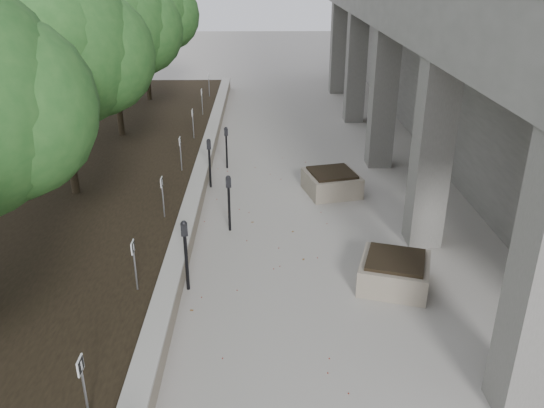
{
  "coord_description": "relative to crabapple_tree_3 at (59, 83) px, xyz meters",
  "views": [
    {
      "loc": [
        -0.13,
        -4.85,
        5.75
      ],
      "look_at": [
        0.08,
        5.94,
        0.95
      ],
      "focal_mm": 36.46,
      "sensor_mm": 36.0,
      "label": 1
    }
  ],
  "objects": [
    {
      "name": "parking_sign_3",
      "position": [
        2.45,
        -4.5,
        -2.24
      ],
      "size": [
        0.04,
        0.22,
        0.96
      ],
      "primitive_type": null,
      "color": "black",
      "rests_on": "planting_bed"
    },
    {
      "name": "parking_meter_5",
      "position": [
        3.62,
        2.76,
        -2.48
      ],
      "size": [
        0.14,
        0.11,
        1.28
      ],
      "primitive_type": null,
      "rotation": [
        0.0,
        0.0,
        0.2
      ],
      "color": "black",
      "rests_on": "ground"
    },
    {
      "name": "parking_meter_4",
      "position": [
        3.25,
        1.26,
        -2.43
      ],
      "size": [
        0.15,
        0.11,
        1.38
      ],
      "primitive_type": null,
      "rotation": [
        0.0,
        0.0,
        0.1
      ],
      "color": "black",
      "rests_on": "ground"
    },
    {
      "name": "planting_bed",
      "position": [
        -0.7,
        1.0,
        -2.92
      ],
      "size": [
        7.0,
        26.0,
        0.4
      ],
      "primitive_type": "cube",
      "color": "black",
      "rests_on": "ground"
    },
    {
      "name": "parking_meter_3",
      "position": [
        3.91,
        -1.4,
        -2.44
      ],
      "size": [
        0.15,
        0.12,
        1.36
      ],
      "primitive_type": null,
      "rotation": [
        0.0,
        0.0,
        0.19
      ],
      "color": "black",
      "rests_on": "ground"
    },
    {
      "name": "parking_sign_5",
      "position": [
        2.45,
        1.5,
        -2.24
      ],
      "size": [
        0.04,
        0.22,
        0.96
      ],
      "primitive_type": null,
      "color": "black",
      "rests_on": "planting_bed"
    },
    {
      "name": "parking_sign_4",
      "position": [
        2.45,
        -1.5,
        -2.24
      ],
      "size": [
        0.04,
        0.22,
        0.96
      ],
      "primitive_type": null,
      "color": "black",
      "rests_on": "planting_bed"
    },
    {
      "name": "parking_meter_2",
      "position": [
        3.25,
        -3.88,
        -2.4
      ],
      "size": [
        0.15,
        0.12,
        1.45
      ],
      "primitive_type": null,
      "rotation": [
        0.0,
        0.0,
        0.12
      ],
      "color": "black",
      "rests_on": "ground"
    },
    {
      "name": "crabapple_tree_5",
      "position": [
        0.0,
        10.0,
        0.0
      ],
      "size": [
        4.6,
        4.0,
        5.44
      ],
      "primitive_type": null,
      "color": "#235520",
      "rests_on": "planting_bed"
    },
    {
      "name": "parking_sign_2",
      "position": [
        2.45,
        -7.5,
        -2.24
      ],
      "size": [
        0.04,
        0.22,
        0.96
      ],
      "primitive_type": null,
      "color": "black",
      "rests_on": "planting_bed"
    },
    {
      "name": "parking_sign_8",
      "position": [
        2.45,
        10.5,
        -2.24
      ],
      "size": [
        0.04,
        0.22,
        0.96
      ],
      "primitive_type": null,
      "color": "black",
      "rests_on": "planting_bed"
    },
    {
      "name": "crabapple_tree_3",
      "position": [
        0.0,
        0.0,
        0.0
      ],
      "size": [
        4.6,
        4.0,
        5.44
      ],
      "primitive_type": null,
      "color": "#235520",
      "rests_on": "planting_bed"
    },
    {
      "name": "crabapple_tree_4",
      "position": [
        0.0,
        5.0,
        0.0
      ],
      "size": [
        4.6,
        4.0,
        5.44
      ],
      "primitive_type": null,
      "color": "#235520",
      "rests_on": "planting_bed"
    },
    {
      "name": "planter_front",
      "position": [
        7.18,
        -3.81,
        -2.82
      ],
      "size": [
        1.59,
        1.59,
        0.59
      ],
      "primitive_type": null,
      "rotation": [
        0.0,
        0.0,
        -0.3
      ],
      "color": "gray",
      "rests_on": "ground"
    },
    {
      "name": "berry_scatter",
      "position": [
        4.7,
        -3.0,
        -3.11
      ],
      "size": [
        3.3,
        14.1,
        0.02
      ],
      "primitive_type": null,
      "color": "maroon",
      "rests_on": "ground"
    },
    {
      "name": "planter_back",
      "position": [
        6.52,
        0.79,
        -2.81
      ],
      "size": [
        1.58,
        1.58,
        0.61
      ],
      "primitive_type": null,
      "rotation": [
        0.0,
        0.0,
        0.23
      ],
      "color": "gray",
      "rests_on": "ground"
    },
    {
      "name": "retaining_wall",
      "position": [
        2.97,
        1.0,
        -2.87
      ],
      "size": [
        0.39,
        26.0,
        0.5
      ],
      "primitive_type": null,
      "color": "gray",
      "rests_on": "ground"
    },
    {
      "name": "parking_sign_6",
      "position": [
        2.45,
        4.5,
        -2.24
      ],
      "size": [
        0.04,
        0.22,
        0.96
      ],
      "primitive_type": null,
      "color": "black",
      "rests_on": "planting_bed"
    },
    {
      "name": "parking_sign_7",
      "position": [
        2.45,
        7.5,
        -2.24
      ],
      "size": [
        0.04,
        0.22,
        0.96
      ],
      "primitive_type": null,
      "color": "black",
      "rests_on": "planting_bed"
    }
  ]
}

